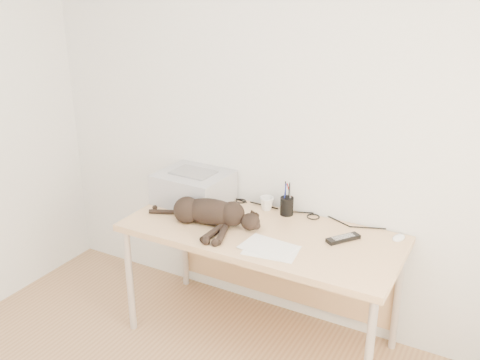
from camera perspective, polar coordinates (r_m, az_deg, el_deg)
The scene contains 11 objects.
wall_back at distance 3.20m, azimuth 5.28°, elevation 6.19°, with size 3.50×3.50×0.00m, color white.
desk at distance 3.22m, azimuth 2.89°, elevation -6.94°, with size 1.60×0.70×0.74m.
printer at distance 3.44m, azimuth -4.97°, elevation -0.77°, with size 0.45×0.39×0.21m.
papers at distance 2.89m, azimuth 3.18°, elevation -7.31°, with size 0.33×0.25×0.01m.
cat at distance 3.14m, azimuth -3.50°, elevation -3.53°, with size 0.73×0.35×0.16m.
mug at distance 3.34m, azimuth 2.85°, elevation -2.52°, with size 0.09×0.09×0.08m, color white.
pen_cup at distance 3.27m, azimuth 5.01°, elevation -2.74°, with size 0.08×0.08×0.21m.
remote_grey at distance 3.30m, azimuth -0.78°, elevation -3.44°, with size 0.04×0.16×0.02m, color gray.
remote_black at distance 3.03m, azimuth 10.95°, elevation -6.15°, with size 0.06×0.20×0.02m, color black.
mouse at distance 3.12m, azimuth 16.59°, elevation -5.75°, with size 0.06×0.10×0.03m, color white.
cable_tangle at distance 3.34m, azimuth 4.62°, elevation -3.23°, with size 1.36×0.08×0.01m, color black, non-canonical shape.
Camera 1 is at (1.22, -1.09, 2.12)m, focal length 40.00 mm.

